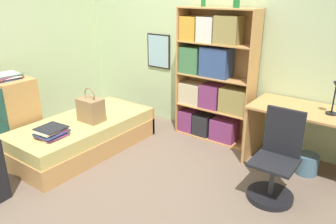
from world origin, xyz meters
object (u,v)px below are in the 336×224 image
at_px(bottle_green, 203,0).
at_px(waste_bin, 307,164).
at_px(bed, 85,135).
at_px(bookcase, 211,79).
at_px(magazine_pile_on_dresser, 7,76).
at_px(desk_chair, 275,171).
at_px(desk, 308,128).
at_px(dresser, 14,113).
at_px(bottle_brown, 237,0).
at_px(book_stack_on_bed, 52,132).
at_px(handbag, 91,110).

bearing_deg(bottle_green, waste_bin, -8.43).
relative_size(bed, bookcase, 1.04).
height_order(magazine_pile_on_dresser, desk_chair, magazine_pile_on_dresser).
xyz_separation_m(bookcase, desk, (1.36, -0.16, -0.33)).
relative_size(dresser, bottle_green, 4.74).
height_order(bottle_green, desk, bottle_green).
xyz_separation_m(dresser, bottle_brown, (2.25, 1.78, 1.42)).
height_order(bed, book_stack_on_bed, book_stack_on_bed).
height_order(bed, bottle_brown, bottle_brown).
relative_size(bookcase, bottle_green, 9.06).
bearing_deg(desk, handbag, -155.14).
bearing_deg(dresser, handbag, 30.42).
height_order(bottle_green, waste_bin, bottle_green).
bearing_deg(bottle_brown, dresser, -141.58).
distance_m(bookcase, waste_bin, 1.62).
bearing_deg(waste_bin, handbag, -156.98).
bearing_deg(bottle_green, bottle_brown, -3.86).
bearing_deg(bed, bottle_green, 54.16).
bearing_deg(dresser, bottle_brown, 38.42).
bearing_deg(handbag, dresser, -149.58).
relative_size(book_stack_on_bed, desk, 0.28).
bearing_deg(desk_chair, magazine_pile_on_dresser, -164.16).
bearing_deg(desk, bed, -155.06).
relative_size(handbag, magazine_pile_on_dresser, 1.25).
relative_size(dresser, magazine_pile_on_dresser, 2.63).
xyz_separation_m(bed, desk_chair, (2.40, 0.42, 0.09)).
bearing_deg(bottle_brown, desk_chair, -42.81).
bearing_deg(book_stack_on_bed, bottle_green, 65.46).
distance_m(bottle_brown, desk_chair, 2.06).
bearing_deg(book_stack_on_bed, bottle_brown, 54.08).
bearing_deg(bookcase, handbag, -129.34).
bearing_deg(magazine_pile_on_dresser, waste_bin, 25.32).
distance_m(bookcase, bottle_brown, 1.07).
xyz_separation_m(bed, bottle_green, (0.96, 1.33, 1.67)).
xyz_separation_m(book_stack_on_bed, bottle_green, (0.86, 1.88, 1.41)).
distance_m(magazine_pile_on_dresser, desk_chair, 3.39).
xyz_separation_m(bed, bookcase, (1.14, 1.32, 0.66)).
distance_m(bottle_green, desk_chair, 2.32).
relative_size(dresser, waste_bin, 3.78).
bearing_deg(desk_chair, dresser, -164.36).
relative_size(magazine_pile_on_dresser, bookcase, 0.20).
xyz_separation_m(bookcase, bottle_brown, (0.30, -0.02, 1.03)).
relative_size(desk, waste_bin, 5.22).
bearing_deg(bed, bottle_brown, 42.04).
xyz_separation_m(bookcase, bottle_green, (-0.18, 0.01, 1.01)).
bearing_deg(bookcase, bed, -130.93).
xyz_separation_m(desk, desk_chair, (-0.10, -0.75, -0.23)).
distance_m(bookcase, bottle_green, 1.03).
bearing_deg(desk, desk_chair, -97.65).
height_order(bookcase, bottle_brown, bottle_brown).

